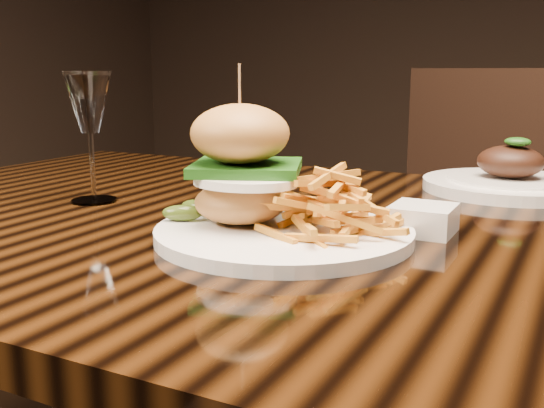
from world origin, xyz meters
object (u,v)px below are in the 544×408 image
at_px(far_dish, 509,181).
at_px(chair_far, 456,231).
at_px(dining_table, 339,282).
at_px(wine_glass, 89,107).
at_px(burger_plate, 279,195).

distance_m(far_dish, chair_far, 0.61).
xyz_separation_m(far_dish, chair_far, (-0.18, 0.54, -0.23)).
bearing_deg(chair_far, dining_table, -68.30).
bearing_deg(dining_table, wine_glass, -175.38).
bearing_deg(far_dish, dining_table, -114.86).
bearing_deg(far_dish, chair_far, 108.43).
relative_size(dining_table, burger_plate, 5.28).
bearing_deg(chair_far, wine_glass, -91.30).
bearing_deg(burger_plate, wine_glass, 159.74).
distance_m(burger_plate, wine_glass, 0.36).
bearing_deg(wine_glass, far_dish, 34.73).
bearing_deg(dining_table, far_dish, 65.14).
relative_size(dining_table, wine_glass, 8.24).
height_order(far_dish, chair_far, chair_far).
xyz_separation_m(dining_table, chair_far, (-0.02, 0.89, -0.13)).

